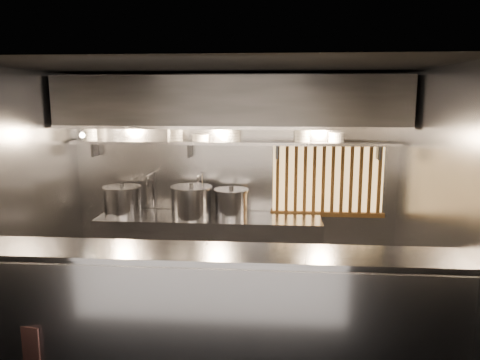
# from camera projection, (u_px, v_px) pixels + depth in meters

# --- Properties ---
(floor) EXTENTS (4.50, 4.50, 0.00)m
(floor) POSITION_uv_depth(u_px,v_px,m) (221.00, 319.00, 5.32)
(floor) COLOR black
(floor) RESTS_ON ground
(ceiling) EXTENTS (4.50, 4.50, 0.00)m
(ceiling) POSITION_uv_depth(u_px,v_px,m) (220.00, 67.00, 4.83)
(ceiling) COLOR black
(ceiling) RESTS_ON wall_back
(wall_back) EXTENTS (4.50, 0.00, 4.50)m
(wall_back) POSITION_uv_depth(u_px,v_px,m) (234.00, 176.00, 6.55)
(wall_back) COLOR gray
(wall_back) RESTS_ON floor
(wall_left) EXTENTS (0.00, 3.00, 3.00)m
(wall_left) POSITION_uv_depth(u_px,v_px,m) (22.00, 195.00, 5.26)
(wall_left) COLOR gray
(wall_left) RESTS_ON floor
(wall_right) EXTENTS (0.00, 3.00, 3.00)m
(wall_right) POSITION_uv_depth(u_px,v_px,m) (434.00, 203.00, 4.89)
(wall_right) COLOR gray
(wall_right) RESTS_ON floor
(serving_counter) EXTENTS (4.50, 0.56, 1.13)m
(serving_counter) POSITION_uv_depth(u_px,v_px,m) (208.00, 310.00, 4.28)
(serving_counter) COLOR #9A9A9F
(serving_counter) RESTS_ON floor
(cooking_bench) EXTENTS (3.00, 0.70, 0.90)m
(cooking_bench) POSITION_uv_depth(u_px,v_px,m) (210.00, 248.00, 6.38)
(cooking_bench) COLOR #9A9A9F
(cooking_bench) RESTS_ON floor
(bowl_shelf) EXTENTS (4.40, 0.34, 0.04)m
(bowl_shelf) POSITION_uv_depth(u_px,v_px,m) (232.00, 143.00, 6.29)
(bowl_shelf) COLOR #9A9A9F
(bowl_shelf) RESTS_ON wall_back
(exhaust_hood) EXTENTS (4.40, 0.81, 0.65)m
(exhaust_hood) POSITION_uv_depth(u_px,v_px,m) (231.00, 102.00, 5.98)
(exhaust_hood) COLOR #2D2D30
(exhaust_hood) RESTS_ON ceiling
(wood_screen) EXTENTS (1.56, 0.09, 1.04)m
(wood_screen) POSITION_uv_depth(u_px,v_px,m) (328.00, 179.00, 6.40)
(wood_screen) COLOR #FDC672
(wood_screen) RESTS_ON wall_back
(faucet_left) EXTENTS (0.04, 0.30, 0.50)m
(faucet_left) POSITION_uv_depth(u_px,v_px,m) (151.00, 183.00, 6.53)
(faucet_left) COLOR silver
(faucet_left) RESTS_ON wall_back
(faucet_right) EXTENTS (0.04, 0.30, 0.50)m
(faucet_right) POSITION_uv_depth(u_px,v_px,m) (201.00, 184.00, 6.47)
(faucet_right) COLOR silver
(faucet_right) RESTS_ON wall_back
(heat_lamp) EXTENTS (0.25, 0.35, 0.20)m
(heat_lamp) POSITION_uv_depth(u_px,v_px,m) (81.00, 131.00, 5.95)
(heat_lamp) COLOR #9A9A9F
(heat_lamp) RESTS_ON exhaust_hood
(pendant_bulb) EXTENTS (0.09, 0.09, 0.19)m
(pendant_bulb) POSITION_uv_depth(u_px,v_px,m) (224.00, 137.00, 6.16)
(pendant_bulb) COLOR #2D2D30
(pendant_bulb) RESTS_ON exhaust_hood
(stock_pot_left) EXTENTS (0.60, 0.60, 0.43)m
(stock_pot_left) POSITION_uv_depth(u_px,v_px,m) (122.00, 200.00, 6.40)
(stock_pot_left) COLOR #9A9A9F
(stock_pot_left) RESTS_ON cooking_bench
(stock_pot_mid) EXTENTS (0.74, 0.74, 0.46)m
(stock_pot_mid) POSITION_uv_depth(u_px,v_px,m) (192.00, 202.00, 6.24)
(stock_pot_mid) COLOR #9A9A9F
(stock_pot_mid) RESTS_ON cooking_bench
(stock_pot_right) EXTENTS (0.59, 0.59, 0.41)m
(stock_pot_right) POSITION_uv_depth(u_px,v_px,m) (231.00, 203.00, 6.29)
(stock_pot_right) COLOR #9A9A9F
(stock_pot_right) RESTS_ON cooking_bench
(red_placard) EXTENTS (0.26, 0.07, 0.37)m
(red_placard) POSITION_uv_depth(u_px,v_px,m) (27.00, 345.00, 4.21)
(red_placard) COLOR #B31A13
(red_placard) RESTS_ON serving_counter
(bowl_stack_0) EXTENTS (0.21, 0.21, 0.17)m
(bowl_stack_0) POSITION_uv_depth(u_px,v_px,m) (90.00, 134.00, 6.43)
(bowl_stack_0) COLOR silver
(bowl_stack_0) RESTS_ON bowl_shelf
(bowl_stack_1) EXTENTS (0.22, 0.22, 0.17)m
(bowl_stack_1) POSITION_uv_depth(u_px,v_px,m) (175.00, 135.00, 6.33)
(bowl_stack_1) COLOR silver
(bowl_stack_1) RESTS_ON bowl_shelf
(bowl_stack_2) EXTENTS (0.24, 0.24, 0.09)m
(bowl_stack_2) POSITION_uv_depth(u_px,v_px,m) (200.00, 138.00, 6.31)
(bowl_stack_2) COLOR silver
(bowl_stack_2) RESTS_ON bowl_shelf
(bowl_stack_3) EXTENTS (0.21, 0.21, 0.17)m
(bowl_stack_3) POSITION_uv_depth(u_px,v_px,m) (233.00, 135.00, 6.27)
(bowl_stack_3) COLOR silver
(bowl_stack_3) RESTS_ON bowl_shelf
(bowl_stack_4) EXTENTS (0.22, 0.22, 0.17)m
(bowl_stack_4) POSITION_uv_depth(u_px,v_px,m) (302.00, 136.00, 6.19)
(bowl_stack_4) COLOR silver
(bowl_stack_4) RESTS_ON bowl_shelf
(bowl_stack_5) EXTENTS (0.22, 0.22, 0.13)m
(bowl_stack_5) POSITION_uv_depth(u_px,v_px,m) (336.00, 137.00, 6.16)
(bowl_stack_5) COLOR silver
(bowl_stack_5) RESTS_ON bowl_shelf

